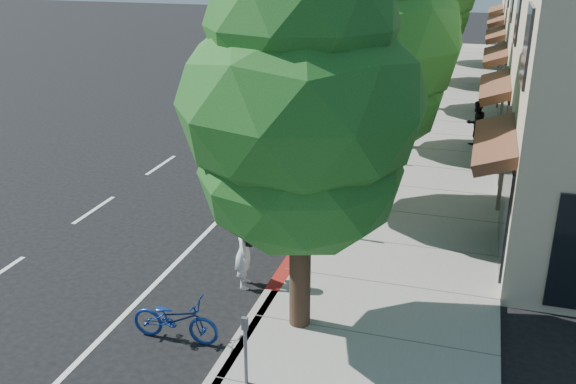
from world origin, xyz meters
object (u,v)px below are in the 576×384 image
at_px(street_tree_0, 301,110).
at_px(silver_suv, 333,149).
at_px(bicycle, 175,319).
at_px(dark_sedan, 319,112).
at_px(pedestrian, 476,123).
at_px(street_tree_2, 398,28).
at_px(cyclist, 244,251).
at_px(street_tree_1, 366,48).
at_px(white_pickup, 367,75).
at_px(dark_suv_far, 381,50).

bearing_deg(street_tree_0, silver_suv, 99.29).
bearing_deg(street_tree_0, bicycle, -154.76).
height_order(dark_sedan, pedestrian, pedestrian).
distance_m(street_tree_2, pedestrian, 4.48).
height_order(street_tree_0, street_tree_2, street_tree_0).
relative_size(cyclist, pedestrian, 1.05).
bearing_deg(bicycle, silver_suv, -5.18).
relative_size(street_tree_2, bicycle, 4.05).
height_order(cyclist, silver_suv, cyclist).
distance_m(street_tree_1, white_pickup, 15.24).
xyz_separation_m(silver_suv, pedestrian, (4.32, 3.99, 0.17)).
bearing_deg(cyclist, street_tree_0, -143.50).
bearing_deg(pedestrian, bicycle, 34.99).
bearing_deg(dark_sedan, street_tree_1, -68.38).
distance_m(silver_suv, dark_sedan, 4.92).
bearing_deg(pedestrian, street_tree_0, 42.17).
distance_m(street_tree_1, dark_sedan, 9.07).
bearing_deg(white_pickup, pedestrian, -52.77).
relative_size(street_tree_2, dark_sedan, 1.56).
relative_size(dark_sedan, pedestrian, 2.80).
xyz_separation_m(white_pickup, pedestrian, (5.33, -7.60, 0.01)).
distance_m(cyclist, bicycle, 2.37).
bearing_deg(cyclist, street_tree_1, -33.59).
bearing_deg(white_pickup, dark_suv_far, 96.41).
bearing_deg(dark_sedan, street_tree_2, -28.55).
distance_m(silver_suv, pedestrian, 5.88).
bearing_deg(bicycle, dark_suv_far, 0.39).
bearing_deg(street_tree_1, dark_suv_far, 97.71).
relative_size(cyclist, bicycle, 0.98).
xyz_separation_m(dark_sedan, dark_suv_far, (0.00, 15.25, 0.11)).
bearing_deg(street_tree_1, street_tree_0, -90.00).
height_order(street_tree_0, cyclist, street_tree_0).
distance_m(cyclist, dark_suv_far, 27.67).
relative_size(street_tree_0, dark_sedan, 1.58).
bearing_deg(street_tree_1, street_tree_2, 90.00).
bearing_deg(street_tree_0, cyclist, 141.37).
height_order(street_tree_2, dark_suv_far, street_tree_2).
relative_size(street_tree_1, dark_suv_far, 1.49).
bearing_deg(bicycle, street_tree_2, -10.75).
distance_m(street_tree_2, silver_suv, 4.81).
height_order(cyclist, dark_sedan, cyclist).
xyz_separation_m(bicycle, silver_suv, (0.65, 10.02, 0.32)).
bearing_deg(silver_suv, street_tree_2, 59.50).
relative_size(silver_suv, white_pickup, 0.87).
height_order(bicycle, dark_suv_far, dark_suv_far).
xyz_separation_m(silver_suv, dark_suv_far, (-1.63, 19.89, 0.07)).
relative_size(cyclist, dark_suv_far, 0.34).
bearing_deg(street_tree_2, street_tree_0, -90.00).
bearing_deg(silver_suv, cyclist, -95.11).
distance_m(street_tree_0, dark_suv_far, 29.28).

